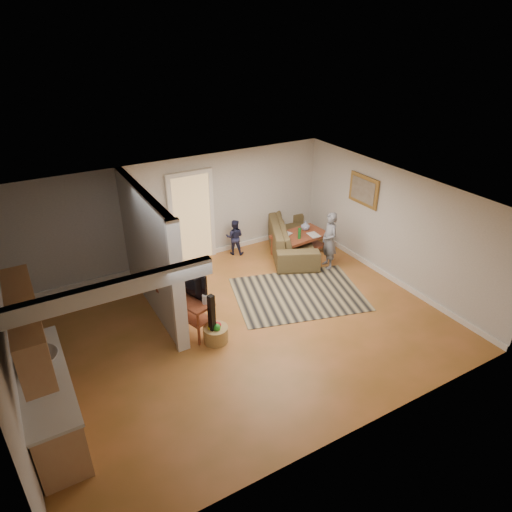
# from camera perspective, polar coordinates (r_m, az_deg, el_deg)

# --- Properties ---
(ground) EXTENTS (7.50, 7.50, 0.00)m
(ground) POSITION_cam_1_polar(r_m,az_deg,el_deg) (8.81, -1.94, -8.70)
(ground) COLOR brown
(ground) RESTS_ON ground
(room_shell) EXTENTS (7.54, 6.02, 2.52)m
(room_shell) POSITION_cam_1_polar(r_m,az_deg,el_deg) (8.01, -10.30, -0.84)
(room_shell) COLOR #B1AFAA
(room_shell) RESTS_ON ground
(area_rug) EXTENTS (3.06, 2.57, 0.01)m
(area_rug) POSITION_cam_1_polar(r_m,az_deg,el_deg) (9.75, 5.30, -4.74)
(area_rug) COLOR black
(area_rug) RESTS_ON ground
(sofa) EXTENTS (1.98, 2.73, 0.74)m
(sofa) POSITION_cam_1_polar(r_m,az_deg,el_deg) (11.56, 4.32, 0.83)
(sofa) COLOR #433B21
(sofa) RESTS_ON ground
(coffee_table) EXTENTS (1.38, 0.89, 0.78)m
(coffee_table) POSITION_cam_1_polar(r_m,az_deg,el_deg) (11.24, 5.55, 2.24)
(coffee_table) COLOR #622D17
(coffee_table) RESTS_ON ground
(tv_console) EXTENTS (0.77, 1.25, 1.01)m
(tv_console) POSITION_cam_1_polar(r_m,az_deg,el_deg) (8.43, -8.74, -5.36)
(tv_console) COLOR #622D17
(tv_console) RESTS_ON ground
(speaker_left) EXTENTS (0.13, 0.13, 1.01)m
(speaker_left) POSITION_cam_1_polar(r_m,az_deg,el_deg) (8.13, -5.52, -7.94)
(speaker_left) COLOR black
(speaker_left) RESTS_ON ground
(speaker_right) EXTENTS (0.10, 0.10, 0.92)m
(speaker_right) POSITION_cam_1_polar(r_m,az_deg,el_deg) (9.33, -11.51, -3.61)
(speaker_right) COLOR black
(speaker_right) RESTS_ON ground
(toy_basket) EXTENTS (0.45, 0.45, 0.40)m
(toy_basket) POSITION_cam_1_polar(r_m,az_deg,el_deg) (8.37, -5.06, -9.60)
(toy_basket) COLOR #A88548
(toy_basket) RESTS_ON ground
(child) EXTENTS (0.43, 0.56, 1.36)m
(child) POSITION_cam_1_polar(r_m,az_deg,el_deg) (10.88, 8.89, -1.31)
(child) COLOR slate
(child) RESTS_ON ground
(toddler) EXTENTS (0.55, 0.53, 0.90)m
(toddler) POSITION_cam_1_polar(r_m,az_deg,el_deg) (11.34, -2.64, 0.32)
(toddler) COLOR #1F2241
(toddler) RESTS_ON ground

